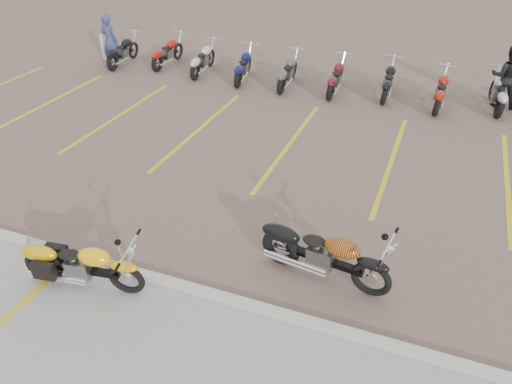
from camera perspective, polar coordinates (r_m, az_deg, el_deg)
ground at (r=10.31m, az=-3.14°, el=-3.85°), size 100.00×100.00×0.00m
curb at (r=8.90m, az=-8.51°, el=-10.55°), size 60.00×0.18×0.12m
parking_stripes at (r=13.51m, az=3.83°, el=5.46°), size 38.00×5.50×0.01m
yellow_cruiser at (r=9.11m, az=-19.35°, el=-7.89°), size 2.23×0.49×0.92m
flame_cruiser at (r=8.83m, az=7.52°, el=-7.14°), size 2.43×0.54×1.00m
person_a at (r=20.15m, az=-16.38°, el=16.24°), size 0.73×0.51×1.92m
person_b at (r=17.38m, az=26.75°, el=11.70°), size 0.95×0.76×1.91m
bollard at (r=21.20m, az=-17.00°, el=15.59°), size 0.15×0.15×1.00m
bg_bike_row at (r=17.12m, az=11.93°, el=12.69°), size 18.92×2.04×1.10m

